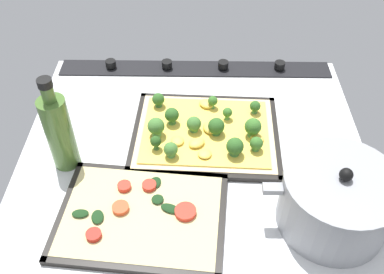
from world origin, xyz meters
The scene contains 8 objects.
ground_plane centered at (0.00, 0.00, -1.50)cm, with size 76.91×71.53×3.00cm, color silver.
stove_control_panel centered at (0.00, -32.26, 0.56)cm, with size 73.83×7.00×2.60cm.
baking_tray_front centered at (-2.70, -6.03, 0.37)cm, with size 34.59×28.11×1.30cm.
broccoli_pizza centered at (-2.63, -5.62, 2.11)cm, with size 32.09×25.62×6.03cm.
baking_tray_back centered at (9.81, 17.01, 0.38)cm, with size 34.18×26.57×1.30cm.
veggie_pizza_back centered at (9.81, 16.83, 1.06)cm, with size 31.57×23.96×1.90cm.
cooking_pot centered at (-26.47, 16.96, 6.22)cm, with size 27.81×21.02×14.76cm.
oil_bottle centered at (27.42, 2.55, 9.34)cm, with size 5.65×5.65×22.42cm.
Camera 1 is at (-0.69, 65.95, 70.40)cm, focal length 40.59 mm.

